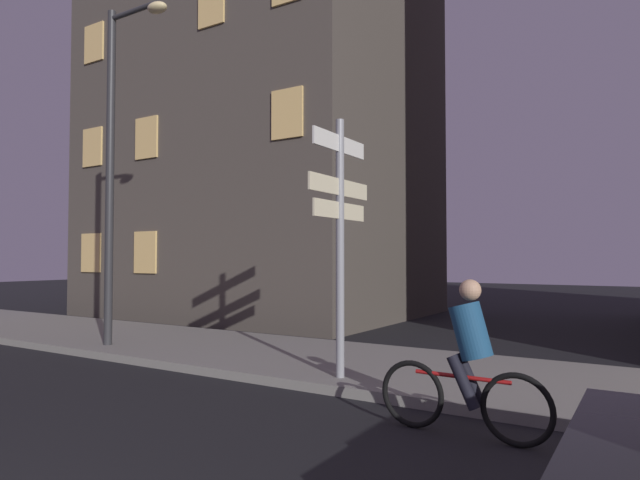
% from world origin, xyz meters
% --- Properties ---
extents(sidewalk_kerb, '(40.00, 3.46, 0.14)m').
position_xyz_m(sidewalk_kerb, '(0.00, 7.28, 0.07)').
color(sidewalk_kerb, gray).
rests_on(sidewalk_kerb, ground_plane).
extents(signpost, '(0.12, 1.64, 3.68)m').
position_xyz_m(signpost, '(-0.27, 6.03, 2.34)').
color(signpost, gray).
rests_on(signpost, sidewalk_kerb).
extents(street_lamp, '(1.61, 0.28, 6.61)m').
position_xyz_m(street_lamp, '(-5.38, 6.16, 4.01)').
color(street_lamp, '#2D2D30').
rests_on(street_lamp, sidewalk_kerb).
extents(cyclist, '(1.82, 0.34, 1.61)m').
position_xyz_m(cyclist, '(1.90, 4.83, 0.75)').
color(cyclist, black).
rests_on(cyclist, ground_plane).
extents(building_left_block, '(9.93, 7.89, 12.90)m').
position_xyz_m(building_left_block, '(-7.63, 13.78, 6.45)').
color(building_left_block, '#4C443D').
rests_on(building_left_block, ground_plane).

